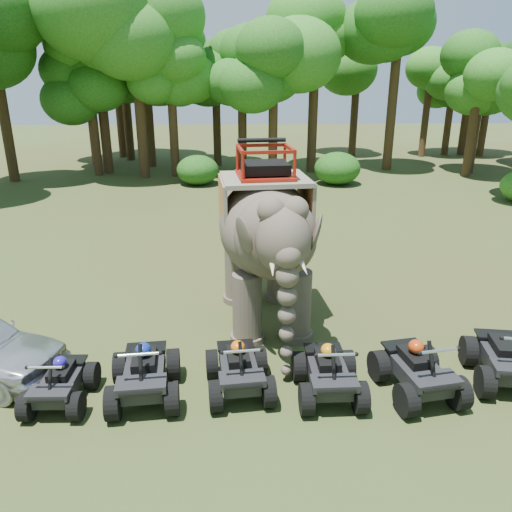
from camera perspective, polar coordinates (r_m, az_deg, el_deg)
The scene contains 30 objects.
ground at distance 11.85m, azimuth 0.24°, elevation -10.69°, with size 110.00×110.00×0.00m, color #47381E.
elephant at distance 12.41m, azimuth 1.05°, elevation 2.34°, with size 2.39×5.42×4.55m, color #4B4236, non-canonical shape.
atv_0 at distance 10.59m, azimuth -21.59°, elevation -12.73°, with size 1.13×1.55×1.15m, color black, non-canonical shape.
atv_1 at distance 10.21m, azimuth -12.71°, elevation -12.25°, with size 1.34×1.84×1.37m, color black, non-canonical shape.
atv_2 at distance 10.18m, azimuth -1.97°, elevation -12.10°, with size 1.27×1.74×1.29m, color black, non-canonical shape.
atv_3 at distance 10.16m, azimuth 8.32°, elevation -12.36°, with size 1.27×1.75×1.30m, color black, non-canonical shape.
atv_4 at distance 10.59m, azimuth 18.09°, elevation -11.59°, with size 1.34×1.83×1.36m, color black, non-canonical shape.
atv_5 at distance 11.64m, azimuth 26.71°, elevation -9.79°, with size 1.35×1.85×1.37m, color black, non-canonical shape.
tree_0 at distance 32.48m, azimuth -1.59°, elevation 16.65°, with size 5.72×5.72×8.17m, color #195114, non-canonical shape.
tree_1 at distance 32.82m, azimuth 6.61°, elevation 18.08°, with size 6.93×6.93×9.90m, color #195114, non-canonical shape.
tree_2 at distance 34.53m, azimuth 15.42°, elevation 17.69°, with size 6.99×6.99×9.98m, color #195114, non-canonical shape.
tree_3 at distance 33.76m, azimuth 23.61°, elevation 14.24°, with size 4.95×4.95×7.07m, color #195114, non-canonical shape.
tree_26 at distance 32.98m, azimuth -27.12°, elevation 15.89°, with size 6.75×6.75×9.64m, color #195114, non-canonical shape.
tree_27 at distance 33.15m, azimuth -18.11°, elevation 14.71°, with size 4.86×4.86×6.94m, color #195114, non-canonical shape.
tree_28 at distance 31.59m, azimuth -9.53°, elevation 16.11°, with size 5.58×5.58×7.97m, color #195114, non-canonical shape.
tree_29 at distance 41.15m, azimuth 18.92°, elevation 15.74°, with size 5.09×5.09×7.27m, color #195114, non-canonical shape.
tree_30 at distance 31.54m, azimuth -13.33°, elevation 18.52°, with size 7.62×7.62×10.89m, color #195114, non-canonical shape.
tree_31 at distance 33.64m, azimuth -17.33°, elevation 17.77°, with size 7.23×7.23×10.33m, color #195114, non-canonical shape.
tree_32 at distance 35.97m, azimuth -17.15°, elevation 15.94°, with size 5.53×5.53×7.90m, color #195114, non-canonical shape.
tree_33 at distance 42.54m, azimuth 21.33°, elevation 15.83°, with size 5.35×5.35×7.65m, color #195114, non-canonical shape.
tree_34 at distance 35.19m, azimuth 23.98°, elevation 14.77°, with size 5.29×5.29×7.55m, color #195114, non-canonical shape.
tree_35 at distance 39.91m, azimuth 11.29°, elevation 17.35°, with size 6.11×6.11×8.73m, color #195114, non-canonical shape.
tree_36 at distance 35.51m, azimuth -12.27°, elevation 17.14°, with size 6.25×6.25×8.93m, color #195114, non-canonical shape.
tree_38 at distance 35.32m, azimuth -4.55°, elevation 16.53°, with size 5.42×5.42×7.75m, color #195114, non-canonical shape.
tree_39 at distance 30.57m, azimuth 1.98°, elevation 16.50°, with size 5.78×5.78×8.25m, color #195114, non-canonical shape.
tree_40 at distance 40.13m, azimuth -15.47°, elevation 17.03°, with size 6.10×6.10×8.72m, color #195114, non-canonical shape.
tree_41 at distance 42.98m, azimuth 24.91°, elevation 15.43°, with size 5.39×5.39×7.70m, color #195114, non-canonical shape.
tree_42 at distance 37.12m, azimuth -18.61°, elevation 18.06°, with size 7.49×7.49×10.70m, color #195114, non-canonical shape.
tree_43 at distance 38.49m, azimuth -14.76°, elevation 18.24°, with size 7.27×7.27×10.39m, color #195114, non-canonical shape.
tree_44 at distance 43.09m, azimuth 23.06°, elevation 16.13°, with size 5.86×5.86×8.37m, color #195114, non-canonical shape.
Camera 1 is at (-0.47, -10.16, 6.08)m, focal length 35.00 mm.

